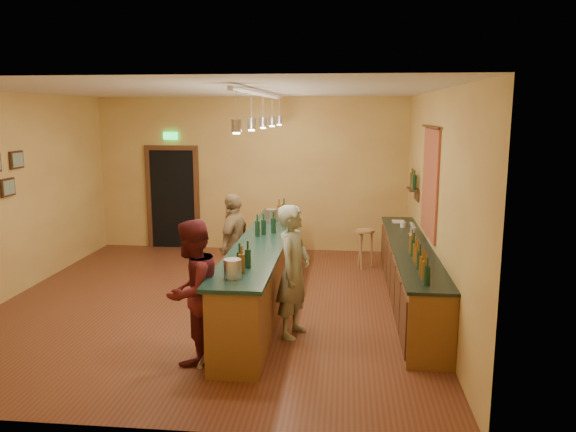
# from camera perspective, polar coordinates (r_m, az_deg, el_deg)

# --- Properties ---
(floor) EXTENTS (7.00, 7.00, 0.00)m
(floor) POSITION_cam_1_polar(r_m,az_deg,el_deg) (8.83, -7.44, -8.72)
(floor) COLOR #5D2C1A
(floor) RESTS_ON ground
(ceiling) EXTENTS (6.50, 7.00, 0.02)m
(ceiling) POSITION_cam_1_polar(r_m,az_deg,el_deg) (8.34, -7.97, 12.52)
(ceiling) COLOR silver
(ceiling) RESTS_ON wall_back
(wall_back) EXTENTS (6.50, 0.02, 3.20)m
(wall_back) POSITION_cam_1_polar(r_m,az_deg,el_deg) (11.84, -3.76, 4.23)
(wall_back) COLOR #B98345
(wall_back) RESTS_ON floor
(wall_front) EXTENTS (6.50, 0.02, 3.20)m
(wall_front) POSITION_cam_1_polar(r_m,az_deg,el_deg) (5.17, -16.76, -4.48)
(wall_front) COLOR #B98345
(wall_front) RESTS_ON floor
(wall_left) EXTENTS (0.02, 7.00, 3.20)m
(wall_left) POSITION_cam_1_polar(r_m,az_deg,el_deg) (9.72, -26.68, 1.74)
(wall_left) COLOR #B98345
(wall_left) RESTS_ON floor
(wall_right) EXTENTS (0.02, 7.00, 3.20)m
(wall_right) POSITION_cam_1_polar(r_m,az_deg,el_deg) (8.31, 14.67, 1.20)
(wall_right) COLOR #B98345
(wall_right) RESTS_ON floor
(doorway) EXTENTS (1.15, 0.09, 2.48)m
(doorway) POSITION_cam_1_polar(r_m,az_deg,el_deg) (12.27, -11.61, 2.03)
(doorway) COLOR black
(doorway) RESTS_ON wall_back
(tapestry) EXTENTS (0.03, 1.40, 1.60)m
(tapestry) POSITION_cam_1_polar(r_m,az_deg,el_deg) (8.66, 14.22, 3.27)
(tapestry) COLOR maroon
(tapestry) RESTS_ON wall_right
(bottle_shelf) EXTENTS (0.17, 0.55, 0.54)m
(bottle_shelf) POSITION_cam_1_polar(r_m,az_deg,el_deg) (10.15, 12.65, 3.31)
(bottle_shelf) COLOR #472215
(bottle_shelf) RESTS_ON wall_right
(back_counter) EXTENTS (0.60, 4.55, 1.27)m
(back_counter) POSITION_cam_1_polar(r_m,az_deg,el_deg) (8.68, 12.31, -5.83)
(back_counter) COLOR brown
(back_counter) RESTS_ON floor
(tasting_bar) EXTENTS (0.73, 5.10, 1.38)m
(tasting_bar) POSITION_cam_1_polar(r_m,az_deg,el_deg) (8.50, -2.45, -5.11)
(tasting_bar) COLOR brown
(tasting_bar) RESTS_ON floor
(pendant_track) EXTENTS (0.11, 4.60, 0.50)m
(pendant_track) POSITION_cam_1_polar(r_m,az_deg,el_deg) (8.19, -2.57, 11.12)
(pendant_track) COLOR silver
(pendant_track) RESTS_ON ceiling
(bartender) EXTENTS (0.58, 0.73, 1.74)m
(bartender) POSITION_cam_1_polar(r_m,az_deg,el_deg) (7.28, 0.56, -5.64)
(bartender) COLOR gray
(bartender) RESTS_ON floor
(customer_a) EXTENTS (0.88, 0.99, 1.69)m
(customer_a) POSITION_cam_1_polar(r_m,az_deg,el_deg) (6.65, -9.72, -7.58)
(customer_a) COLOR #59191E
(customer_a) RESTS_ON floor
(customer_b) EXTENTS (0.58, 1.02, 1.64)m
(customer_b) POSITION_cam_1_polar(r_m,az_deg,el_deg) (9.01, -5.46, -2.85)
(customer_b) COLOR #997A51
(customer_b) RESTS_ON floor
(bar_stool) EXTENTS (0.36, 0.36, 0.74)m
(bar_stool) POSITION_cam_1_polar(r_m,az_deg,el_deg) (10.56, 7.80, -2.15)
(bar_stool) COLOR #966143
(bar_stool) RESTS_ON floor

